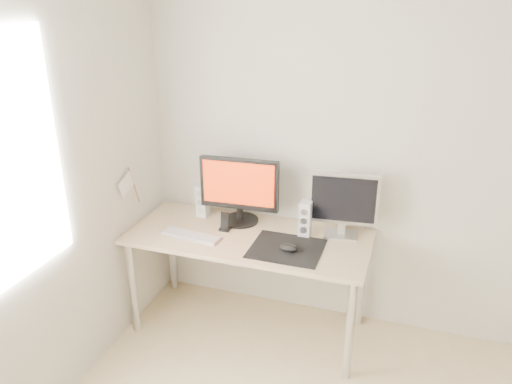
# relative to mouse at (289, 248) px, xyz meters

# --- Properties ---
(wall_back) EXTENTS (3.50, 0.00, 3.50)m
(wall_back) POSITION_rel_mouse_xyz_m (0.62, 0.50, 0.50)
(wall_back) COLOR silver
(wall_back) RESTS_ON ground
(mousepad) EXTENTS (0.45, 0.40, 0.00)m
(mousepad) POSITION_rel_mouse_xyz_m (-0.02, 0.03, -0.02)
(mousepad) COLOR black
(mousepad) RESTS_ON desk
(mouse) EXTENTS (0.12, 0.07, 0.04)m
(mouse) POSITION_rel_mouse_xyz_m (0.00, 0.00, 0.00)
(mouse) COLOR black
(mouse) RESTS_ON mousepad
(desk) EXTENTS (1.60, 0.70, 0.73)m
(desk) POSITION_rel_mouse_xyz_m (-0.31, 0.13, -0.10)
(desk) COLOR #D1B587
(desk) RESTS_ON ground
(main_monitor) EXTENTS (0.55, 0.27, 0.47)m
(main_monitor) POSITION_rel_mouse_xyz_m (-0.44, 0.31, 0.23)
(main_monitor) COLOR black
(main_monitor) RESTS_ON desk
(second_monitor) EXTENTS (0.45, 0.18, 0.43)m
(second_monitor) POSITION_rel_mouse_xyz_m (0.27, 0.32, 0.22)
(second_monitor) COLOR silver
(second_monitor) RESTS_ON desk
(speaker_left) EXTENTS (0.08, 0.09, 0.24)m
(speaker_left) POSITION_rel_mouse_xyz_m (-0.72, 0.32, 0.09)
(speaker_left) COLOR white
(speaker_left) RESTS_ON desk
(speaker_right) EXTENTS (0.08, 0.09, 0.24)m
(speaker_right) POSITION_rel_mouse_xyz_m (0.04, 0.25, 0.09)
(speaker_right) COLOR white
(speaker_right) RESTS_ON desk
(keyboard) EXTENTS (0.43, 0.16, 0.02)m
(keyboard) POSITION_rel_mouse_xyz_m (-0.66, -0.01, -0.02)
(keyboard) COLOR #B6B7B9
(keyboard) RESTS_ON desk
(phone_dock) EXTENTS (0.07, 0.06, 0.13)m
(phone_dock) POSITION_rel_mouse_xyz_m (-0.49, 0.15, 0.02)
(phone_dock) COLOR black
(phone_dock) RESTS_ON desk
(pennant) EXTENTS (0.01, 0.23, 0.29)m
(pennant) POSITION_rel_mouse_xyz_m (-1.10, -0.01, 0.29)
(pennant) COLOR #A57F54
(pennant) RESTS_ON wall_left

